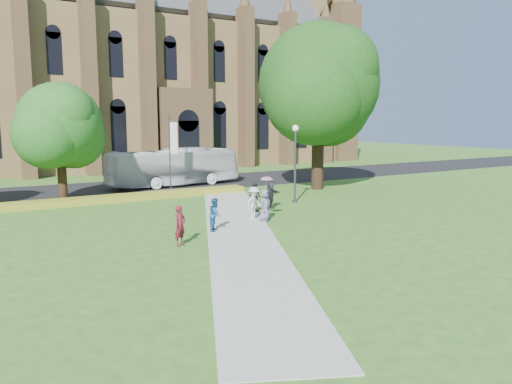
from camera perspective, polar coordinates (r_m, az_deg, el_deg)
ground at (r=24.71m, az=-0.85°, el=-4.77°), size 160.00×160.00×0.00m
road at (r=42.89m, az=-14.59°, el=0.52°), size 160.00×10.00×0.02m
footpath at (r=25.55m, az=-2.00°, el=-4.29°), size 15.58×28.54×0.04m
flower_hedge at (r=35.84m, az=-14.48°, el=-0.60°), size 18.00×1.40×0.45m
cathedral at (r=64.85m, az=-11.55°, el=14.62°), size 52.60×18.25×28.00m
streetlamp at (r=33.71m, az=4.51°, el=4.35°), size 0.44×0.44×5.24m
large_tree at (r=40.65m, az=7.20°, el=12.11°), size 9.60×9.60×13.20m
street_tree_1 at (r=35.78m, az=-21.56°, el=7.12°), size 5.60×5.60×8.05m
banner_pole_0 at (r=38.76m, az=-9.68°, el=4.89°), size 0.70×0.10×6.00m
tour_coach at (r=42.88m, az=-9.40°, el=2.83°), size 11.65×3.74×3.19m
pedestrian_0 at (r=22.37m, az=-8.68°, el=-3.80°), size 0.77×0.69×1.78m
pedestrian_1 at (r=25.08m, az=-4.66°, el=-2.57°), size 1.00×1.02×1.66m
pedestrian_2 at (r=27.74m, az=-0.23°, el=-1.31°), size 1.36×1.06×1.85m
pedestrian_3 at (r=30.09m, az=-0.17°, el=-0.64°), size 1.12×0.78×1.76m
pedestrian_4 at (r=27.51m, az=1.02°, el=-1.51°), size 1.01×0.92×1.73m
pedestrian_5 at (r=31.25m, az=1.66°, el=-0.29°), size 1.71×1.28×1.79m
parasol at (r=27.52m, az=1.23°, el=0.96°), size 0.89×0.89×0.61m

